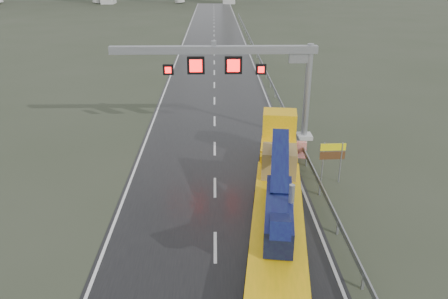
{
  "coord_description": "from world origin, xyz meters",
  "views": [
    {
      "loc": [
        0.04,
        -13.27,
        12.48
      ],
      "look_at": [
        0.51,
        8.38,
        3.2
      ],
      "focal_mm": 35.0,
      "sensor_mm": 36.0,
      "label": 1
    }
  ],
  "objects_px": {
    "heavy_haul_truck": "(279,175)",
    "exit_sign_pair": "(332,155)",
    "sign_gantry": "(243,66)",
    "striped_barrier": "(301,150)"
  },
  "relations": [
    {
      "from": "heavy_haul_truck",
      "to": "exit_sign_pair",
      "type": "distance_m",
      "value": 4.09
    },
    {
      "from": "sign_gantry",
      "to": "heavy_haul_truck",
      "type": "relative_size",
      "value": 0.87
    },
    {
      "from": "exit_sign_pair",
      "to": "striped_barrier",
      "type": "relative_size",
      "value": 2.27
    },
    {
      "from": "sign_gantry",
      "to": "heavy_haul_truck",
      "type": "xyz_separation_m",
      "value": [
        1.48,
        -9.47,
        -4.07
      ]
    },
    {
      "from": "exit_sign_pair",
      "to": "striped_barrier",
      "type": "xyz_separation_m",
      "value": [
        -1.1,
        3.77,
        -1.26
      ]
    },
    {
      "from": "sign_gantry",
      "to": "striped_barrier",
      "type": "bearing_deg",
      "value": -43.0
    },
    {
      "from": "striped_barrier",
      "to": "sign_gantry",
      "type": "bearing_deg",
      "value": 146.05
    },
    {
      "from": "striped_barrier",
      "to": "heavy_haul_truck",
      "type": "bearing_deg",
      "value": -103.45
    },
    {
      "from": "heavy_haul_truck",
      "to": "striped_barrier",
      "type": "bearing_deg",
      "value": 75.47
    },
    {
      "from": "sign_gantry",
      "to": "heavy_haul_truck",
      "type": "height_order",
      "value": "sign_gantry"
    }
  ]
}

